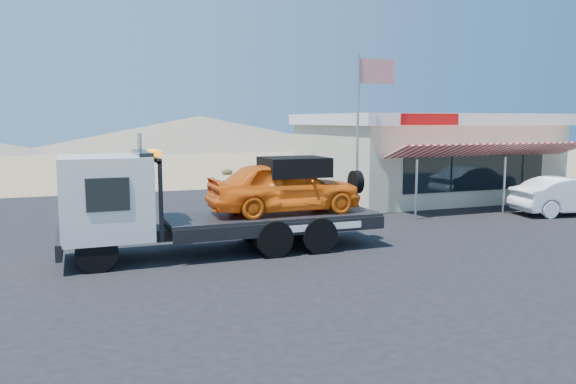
% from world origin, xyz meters
% --- Properties ---
extents(ground, '(120.00, 120.00, 0.00)m').
position_xyz_m(ground, '(0.00, 0.00, 0.00)').
color(ground, '#9D8059').
rests_on(ground, ground).
extents(asphalt_lot, '(32.00, 24.00, 0.02)m').
position_xyz_m(asphalt_lot, '(2.00, 3.00, 0.01)').
color(asphalt_lot, black).
rests_on(asphalt_lot, ground).
extents(tow_truck, '(8.51, 2.52, 2.84)m').
position_xyz_m(tow_truck, '(-1.50, 0.86, 1.53)').
color(tow_truck, black).
rests_on(tow_truck, asphalt_lot).
extents(white_sedan, '(4.58, 2.23, 1.45)m').
position_xyz_m(white_sedan, '(12.67, 2.15, 0.74)').
color(white_sedan, silver).
rests_on(white_sedan, asphalt_lot).
extents(jerky_store, '(10.40, 9.97, 3.90)m').
position_xyz_m(jerky_store, '(10.50, 8.97, 1.99)').
color(jerky_store, '#C4BA94').
rests_on(jerky_store, asphalt_lot).
extents(flagpole, '(1.55, 0.10, 6.00)m').
position_xyz_m(flagpole, '(4.93, 4.50, 3.76)').
color(flagpole, '#99999E').
rests_on(flagpole, asphalt_lot).
extents(distant_hills, '(126.00, 48.00, 4.20)m').
position_xyz_m(distant_hills, '(-9.77, 55.14, 1.89)').
color(distant_hills, '#726B59').
rests_on(distant_hills, ground).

